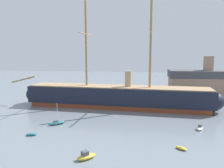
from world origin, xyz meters
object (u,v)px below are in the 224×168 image
object	(u,v)px
motorboat_near_centre	(86,156)
motorboat_alongside_stern	(200,128)
dinghy_mid_left	(31,134)
dinghy_far_left	(39,104)
dinghy_distant_centre	(128,102)
sailboat_alongside_bow	(57,123)
dinghy_mid_right	(181,148)
dockside_warehouse_right	(223,85)
tall_ship	(117,96)
dinghy_far_right	(214,113)

from	to	relation	value
motorboat_near_centre	motorboat_alongside_stern	size ratio (longest dim) A/B	1.15
dinghy_mid_left	motorboat_alongside_stern	size ratio (longest dim) A/B	0.79
dinghy_far_left	dinghy_distant_centre	distance (m)	32.47
sailboat_alongside_bow	dinghy_mid_right	bearing A→B (deg)	-21.21
dockside_warehouse_right	dinghy_mid_left	bearing A→B (deg)	-139.28
motorboat_near_centre	dinghy_distant_centre	distance (m)	45.79
dinghy_far_left	dinghy_distant_centre	world-z (taller)	dinghy_distant_centre
tall_ship	dinghy_mid_left	xyz separation A→B (m)	(-16.38, -28.62, -3.53)
dinghy_mid_left	dinghy_far_left	bearing A→B (deg)	112.26
motorboat_alongside_stern	dinghy_far_left	xyz separation A→B (m)	(-50.66, 20.42, -0.11)
motorboat_near_centre	dinghy_mid_right	size ratio (longest dim) A/B	1.53
dinghy_mid_left	motorboat_alongside_stern	world-z (taller)	motorboat_alongside_stern
sailboat_alongside_bow	dinghy_distant_centre	distance (m)	32.64
dinghy_far_right	dinghy_mid_right	bearing A→B (deg)	-117.61
sailboat_alongside_bow	motorboat_near_centre	bearing A→B (deg)	-55.38
dinghy_mid_left	dinghy_far_left	world-z (taller)	dinghy_far_left
motorboat_alongside_stern	dockside_warehouse_right	distance (m)	44.57
motorboat_near_centre	dinghy_far_right	xyz separation A→B (m)	(31.36, 33.30, -0.19)
motorboat_alongside_stern	dinghy_far_right	bearing A→B (deg)	62.59
dinghy_far_left	motorboat_alongside_stern	bearing A→B (deg)	-21.96
motorboat_near_centre	sailboat_alongside_bow	distance (m)	21.43
tall_ship	dinghy_mid_left	world-z (taller)	tall_ship
dockside_warehouse_right	dinghy_mid_right	bearing A→B (deg)	-115.49
dinghy_mid_left	dinghy_distant_centre	world-z (taller)	dinghy_distant_centre
dinghy_far_right	dockside_warehouse_right	bearing A→B (deg)	66.87
tall_ship	motorboat_near_centre	distance (m)	38.22
motorboat_alongside_stern	dinghy_far_left	distance (m)	54.62
dinghy_mid_left	dinghy_far_left	distance (m)	31.79
dinghy_far_left	motorboat_near_centre	bearing A→B (deg)	-55.19
dinghy_mid_left	dinghy_distant_centre	bearing A→B (deg)	61.33
motorboat_near_centre	tall_ship	bearing A→B (deg)	87.87
sailboat_alongside_bow	dinghy_distant_centre	size ratio (longest dim) A/B	1.85
dinghy_mid_left	sailboat_alongside_bow	size ratio (longest dim) A/B	0.45
dinghy_mid_left	sailboat_alongside_bow	xyz separation A→B (m)	(2.79, 8.20, 0.20)
dinghy_far_right	dinghy_distant_centre	size ratio (longest dim) A/B	0.97
motorboat_alongside_stern	dinghy_distant_centre	size ratio (longest dim) A/B	1.06
motorboat_near_centre	dinghy_far_right	size ratio (longest dim) A/B	1.24
dinghy_mid_left	dockside_warehouse_right	distance (m)	75.60
dinghy_mid_left	motorboat_alongside_stern	bearing A→B (deg)	13.11
sailboat_alongside_bow	dinghy_far_left	distance (m)	25.89
dockside_warehouse_right	motorboat_near_centre	bearing A→B (deg)	-125.73
tall_ship	dinghy_mid_left	bearing A→B (deg)	-119.79
motorboat_near_centre	motorboat_alongside_stern	distance (m)	29.98
dinghy_far_right	dockside_warehouse_right	size ratio (longest dim) A/B	0.06
sailboat_alongside_bow	motorboat_alongside_stern	xyz separation A→B (m)	(35.83, 0.79, -0.04)
tall_ship	dinghy_distant_centre	distance (m)	8.90
motorboat_alongside_stern	dinghy_distant_centre	bearing A→B (deg)	124.86
sailboat_alongside_bow	motorboat_alongside_stern	world-z (taller)	sailboat_alongside_bow
dinghy_far_right	dinghy_distant_centre	world-z (taller)	dinghy_far_right
tall_ship	dockside_warehouse_right	xyz separation A→B (m)	(40.76, 20.57, 1.94)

